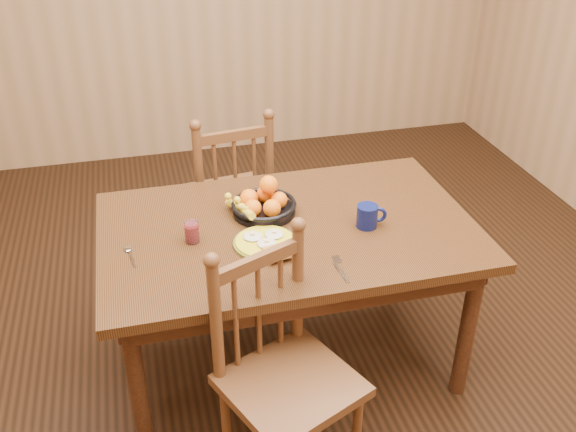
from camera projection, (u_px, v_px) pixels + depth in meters
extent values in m
cube|color=black|center=(288.00, 357.00, 3.14)|extent=(4.50, 5.00, 0.01)
cube|color=black|center=(288.00, 230.00, 2.77)|extent=(1.60, 1.00, 0.04)
cube|color=black|center=(267.00, 199.00, 3.15)|extent=(1.40, 0.04, 0.10)
cube|color=black|center=(315.00, 303.00, 2.45)|extent=(1.40, 0.04, 0.10)
cube|color=black|center=(439.00, 223.00, 2.96)|extent=(0.04, 0.84, 0.10)
cube|color=black|center=(120.00, 268.00, 2.65)|extent=(0.04, 0.84, 0.10)
cylinder|color=black|center=(138.00, 389.00, 2.48)|extent=(0.07, 0.07, 0.70)
cylinder|color=black|center=(467.00, 330.00, 2.77)|extent=(0.07, 0.07, 0.70)
cylinder|color=black|center=(130.00, 272.00, 3.14)|extent=(0.07, 0.07, 0.70)
cylinder|color=black|center=(396.00, 234.00, 3.44)|extent=(0.07, 0.07, 0.70)
cube|color=#512D18|center=(226.00, 198.00, 3.54)|extent=(0.51, 0.49, 0.04)
cylinder|color=#512D18|center=(249.00, 215.00, 3.87)|extent=(0.04, 0.04, 0.45)
cylinder|color=#512D18|center=(189.00, 227.00, 3.75)|extent=(0.04, 0.04, 0.45)
cylinder|color=#512D18|center=(270.00, 244.00, 3.59)|extent=(0.04, 0.04, 0.45)
cylinder|color=#512D18|center=(205.00, 259.00, 3.47)|extent=(0.04, 0.04, 0.45)
cylinder|color=#512D18|center=(269.00, 163.00, 3.31)|extent=(0.05, 0.05, 0.54)
cylinder|color=#512D18|center=(199.00, 176.00, 3.19)|extent=(0.05, 0.05, 0.54)
cylinder|color=#512D18|center=(235.00, 179.00, 3.28)|extent=(0.02, 0.02, 0.42)
cube|color=#512D18|center=(233.00, 136.00, 3.15)|extent=(0.37, 0.08, 0.05)
cube|color=#512D18|center=(291.00, 386.00, 2.35)|extent=(0.58, 0.57, 0.04)
cylinder|color=#512D18|center=(226.00, 426.00, 2.49)|extent=(0.04, 0.04, 0.44)
cylinder|color=#512D18|center=(300.00, 383.00, 2.69)|extent=(0.04, 0.04, 0.44)
cylinder|color=#512D18|center=(216.00, 323.00, 2.25)|extent=(0.04, 0.04, 0.53)
cylinder|color=#512D18|center=(298.00, 284.00, 2.44)|extent=(0.04, 0.04, 0.53)
cylinder|color=#512D18|center=(259.00, 313.00, 2.37)|extent=(0.02, 0.02, 0.41)
cube|color=#512D18|center=(257.00, 261.00, 2.25)|extent=(0.35, 0.17, 0.05)
cylinder|color=#59601E|center=(265.00, 243.00, 2.63)|extent=(0.26, 0.26, 0.01)
cylinder|color=gold|center=(265.00, 242.00, 2.63)|extent=(0.24, 0.24, 0.01)
ellipsoid|color=silver|center=(253.00, 236.00, 2.64)|extent=(0.08, 0.08, 0.01)
cube|color=#F2E08C|center=(253.00, 234.00, 2.63)|extent=(0.02, 0.02, 0.01)
ellipsoid|color=silver|center=(274.00, 234.00, 2.65)|extent=(0.08, 0.08, 0.01)
cube|color=#F2E08C|center=(274.00, 232.00, 2.65)|extent=(0.02, 0.02, 0.01)
ellipsoid|color=silver|center=(267.00, 243.00, 2.60)|extent=(0.08, 0.08, 0.01)
cube|color=#F2E08C|center=(267.00, 241.00, 2.59)|extent=(0.02, 0.02, 0.01)
cube|color=brown|center=(278.00, 252.00, 2.54)|extent=(0.12, 0.11, 0.01)
cube|color=silver|center=(341.00, 272.00, 2.46)|extent=(0.03, 0.15, 0.00)
cube|color=silver|center=(337.00, 259.00, 2.53)|extent=(0.03, 0.05, 0.00)
cube|color=silver|center=(132.00, 259.00, 2.54)|extent=(0.03, 0.12, 0.00)
ellipsoid|color=silver|center=(128.00, 249.00, 2.59)|extent=(0.03, 0.04, 0.01)
cylinder|color=#0B1240|center=(367.00, 216.00, 2.73)|extent=(0.09, 0.09, 0.10)
torus|color=#0B1240|center=(378.00, 215.00, 2.74)|extent=(0.07, 0.03, 0.07)
cylinder|color=black|center=(368.00, 207.00, 2.70)|extent=(0.08, 0.08, 0.00)
cylinder|color=silver|center=(192.00, 232.00, 2.63)|extent=(0.06, 0.06, 0.09)
cylinder|color=maroon|center=(192.00, 234.00, 2.63)|extent=(0.05, 0.05, 0.07)
cylinder|color=black|center=(264.00, 211.00, 2.85)|extent=(0.28, 0.28, 0.02)
torus|color=black|center=(264.00, 204.00, 2.83)|extent=(0.29, 0.29, 0.02)
cylinder|color=black|center=(264.00, 213.00, 2.85)|extent=(0.10, 0.10, 0.01)
sphere|color=orange|center=(279.00, 200.00, 2.84)|extent=(0.07, 0.07, 0.07)
sphere|color=orange|center=(265.00, 194.00, 2.88)|extent=(0.08, 0.08, 0.08)
sphere|color=orange|center=(249.00, 198.00, 2.84)|extent=(0.08, 0.08, 0.08)
sphere|color=orange|center=(253.00, 208.00, 2.77)|extent=(0.07, 0.07, 0.07)
sphere|color=orange|center=(272.00, 208.00, 2.77)|extent=(0.08, 0.08, 0.08)
sphere|color=orange|center=(269.00, 185.00, 2.82)|extent=(0.08, 0.08, 0.08)
cylinder|color=yellow|center=(245.00, 211.00, 2.77)|extent=(0.10, 0.17, 0.07)
cylinder|color=yellow|center=(239.00, 206.00, 2.81)|extent=(0.14, 0.15, 0.07)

